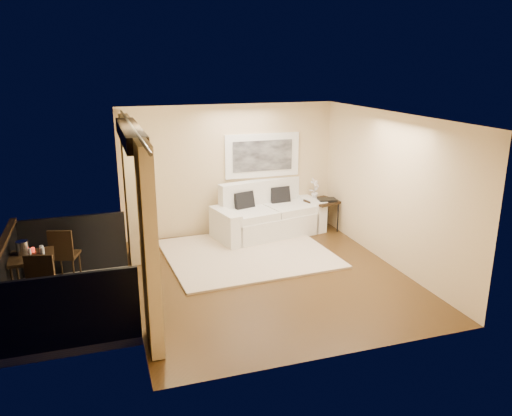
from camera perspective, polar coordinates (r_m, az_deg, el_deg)
floor at (r=8.56m, az=1.53°, el=-7.86°), size 5.00×5.00×0.00m
room_shell at (r=7.43m, az=-14.16°, el=8.22°), size 5.00×6.40×5.00m
balcony at (r=8.10m, az=-21.40°, el=-9.15°), size 1.81×2.60×1.17m
curtains at (r=7.68m, az=-13.40°, el=-0.54°), size 0.16×4.80×2.64m
artwork at (r=10.53m, az=0.73°, el=6.02°), size 1.62×0.07×0.92m
rug at (r=9.50m, az=-0.96°, el=-5.20°), size 3.13×2.77×0.04m
sofa at (r=10.49m, az=1.25°, el=-0.94°), size 2.46×1.44×1.11m
side_table at (r=10.80m, az=7.68°, el=0.59°), size 0.76×0.76×0.66m
tray at (r=10.73m, az=8.13°, el=0.92°), size 0.42×0.34×0.05m
orchid at (r=10.81m, az=6.72°, el=2.21°), size 0.29×0.26×0.45m
bistro_table at (r=8.19m, az=-24.24°, el=-5.51°), size 0.68×0.68×0.74m
balcony_chair_far at (r=8.81m, az=-21.16°, el=-4.62°), size 0.49×0.49×0.91m
balcony_chair_near at (r=7.68m, az=-23.56°, el=-7.91°), size 0.48×0.48×0.92m
ice_bucket at (r=8.25m, az=-25.14°, el=-4.11°), size 0.18×0.18×0.20m
candle at (r=8.28m, az=-24.13°, el=-4.39°), size 0.06×0.06×0.07m
vase at (r=7.95m, az=-24.41°, el=-4.84°), size 0.04×0.04×0.18m
glass_a at (r=8.08m, az=-23.23°, el=-4.58°), size 0.06×0.06×0.12m
glass_b at (r=8.17m, az=-23.30°, el=-4.36°), size 0.06×0.06×0.12m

